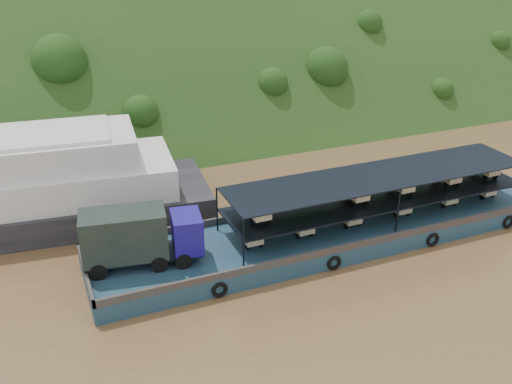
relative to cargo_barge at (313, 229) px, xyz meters
name	(u,v)px	position (x,y,z in m)	size (l,w,h in m)	color
ground	(298,244)	(-1.00, 0.42, -1.24)	(160.00, 160.00, 0.00)	brown
hillside	(169,110)	(-1.00, 36.42, -1.24)	(140.00, 28.00, 28.00)	#1B3413
cargo_barge	(313,229)	(0.00, 0.00, 0.00)	(35.05, 7.18, 4.97)	#16374E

